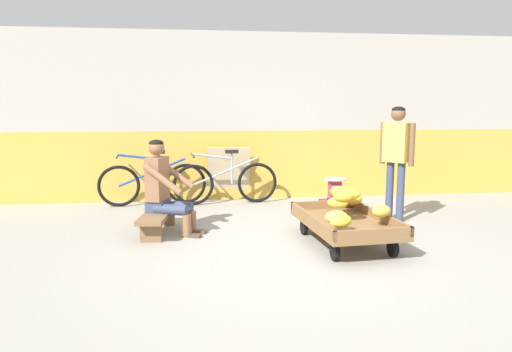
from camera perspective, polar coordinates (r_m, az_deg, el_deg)
ground_plane at (r=4.86m, az=5.75°, el=-9.99°), size 80.00×80.00×0.00m
back_wall at (r=7.95m, az=0.35°, el=7.17°), size 16.00×0.30×2.72m
banana_cart at (r=5.37m, az=10.72°, el=-5.67°), size 0.95×1.50×0.36m
banana_pile at (r=5.38m, az=11.03°, el=-3.18°), size 0.86×1.48×0.26m
low_bench at (r=5.89m, az=-11.68°, el=-4.85°), size 0.46×1.13×0.27m
vendor_seated at (r=5.78m, az=-11.00°, el=-1.35°), size 0.73×0.61×1.14m
plastic_crate at (r=6.36m, az=9.42°, el=-4.25°), size 0.36×0.28×0.30m
weighing_scale at (r=6.30m, az=9.49°, el=-1.56°), size 0.30×0.30×0.29m
bicycle_near_left at (r=7.53m, az=-12.38°, el=-0.81°), size 1.66×0.48×0.86m
bicycle_far_left at (r=7.46m, az=-3.70°, el=-0.70°), size 1.66×0.48×0.86m
sign_board at (r=7.77m, az=-3.32°, el=0.30°), size 0.70×0.23×0.88m
customer_adult at (r=6.53m, az=16.62°, el=2.96°), size 0.35×0.40×1.53m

